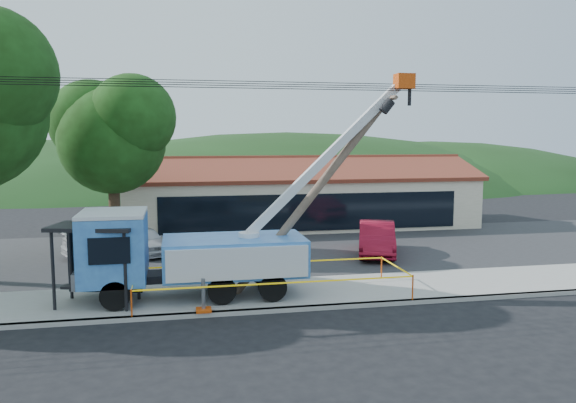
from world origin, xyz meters
The scene contains 16 objects.
ground centered at (0.00, 0.00, 0.00)m, with size 120.00×120.00×0.00m, color black.
curb centered at (0.00, 2.10, 0.07)m, with size 60.00×0.25×0.15m, color gray.
sidewalk centered at (0.00, 4.00, 0.07)m, with size 60.00×4.00×0.15m, color gray.
parking_lot centered at (0.00, 12.00, 0.05)m, with size 60.00×12.00×0.10m, color #28282B.
strip_mall centered at (4.00, 19.98, 1.88)m, with size 22.50×8.53×4.67m.
tree_lot centered at (-7.00, 13.00, 6.21)m, with size 6.30×5.60×8.94m.
hill_west centered at (-15.00, 55.00, 0.00)m, with size 78.40×56.00×28.00m, color black.
hill_center centered at (10.00, 55.00, 0.00)m, with size 89.60×64.00×32.00m, color black.
hill_east centered at (30.00, 55.00, 0.00)m, with size 72.80×52.00×26.00m, color black.
utility_truck centered at (-3.53, 4.04, 1.84)m, with size 12.15×4.27×8.07m.
leaning_pole centered at (1.64, 4.21, 4.45)m, with size 6.54×1.79×8.00m.
bus_shelter centered at (-6.60, 3.84, 2.21)m, with size 3.23×2.42×2.78m.
caution_tape centered at (-0.59, 3.65, 0.83)m, with size 9.71×3.16×0.91m.
car_silver centered at (-5.60, 12.19, 0.00)m, with size 1.62×4.03×1.37m, color silver.
car_red centered at (5.75, 9.87, 0.00)m, with size 1.71×4.89×1.61m, color maroon.
car_white centered at (-7.09, 12.29, 0.00)m, with size 1.92×4.72×1.37m, color silver.
Camera 1 is at (-3.87, -16.08, 5.96)m, focal length 35.00 mm.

